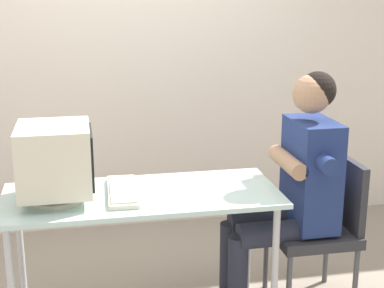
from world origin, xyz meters
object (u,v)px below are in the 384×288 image
at_px(crt_monitor, 55,160).
at_px(keyboard, 122,191).
at_px(office_chair, 322,222).
at_px(person_seated, 293,184).
at_px(desk, 142,206).

xyz_separation_m(crt_monitor, keyboard, (0.32, 0.03, -0.20)).
relative_size(office_chair, person_seated, 0.63).
relative_size(crt_monitor, office_chair, 0.45).
xyz_separation_m(desk, office_chair, (1.02, 0.02, -0.19)).
bearing_deg(crt_monitor, office_chair, 1.64).
distance_m(office_chair, person_seated, 0.31).
height_order(crt_monitor, keyboard, crt_monitor).
bearing_deg(office_chair, person_seated, 180.00).
height_order(crt_monitor, office_chair, crt_monitor).
bearing_deg(person_seated, keyboard, -179.41).
distance_m(desk, office_chair, 1.03).
bearing_deg(person_seated, desk, -178.41).
bearing_deg(crt_monitor, person_seated, 1.88).
bearing_deg(desk, keyboard, 172.20).
distance_m(crt_monitor, keyboard, 0.38).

